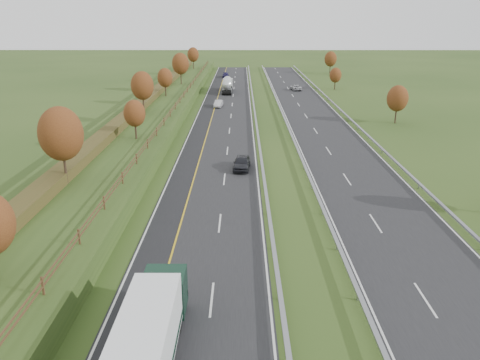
# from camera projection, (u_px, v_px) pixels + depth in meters

# --- Properties ---
(ground) EXTENTS (400.00, 400.00, 0.00)m
(ground) POSITION_uv_depth(u_px,v_px,m) (272.00, 137.00, 72.17)
(ground) COLOR #2D4418
(ground) RESTS_ON ground
(near_carriageway) EXTENTS (10.50, 200.00, 0.04)m
(near_carriageway) POSITION_uv_depth(u_px,v_px,m) (222.00, 129.00, 76.91)
(near_carriageway) COLOR black
(near_carriageway) RESTS_ON ground
(far_carriageway) EXTENTS (10.50, 200.00, 0.04)m
(far_carriageway) POSITION_uv_depth(u_px,v_px,m) (322.00, 129.00, 76.86)
(far_carriageway) COLOR black
(far_carriageway) RESTS_ON ground
(hard_shoulder) EXTENTS (3.00, 200.00, 0.04)m
(hard_shoulder) POSITION_uv_depth(u_px,v_px,m) (199.00, 129.00, 76.92)
(hard_shoulder) COLOR black
(hard_shoulder) RESTS_ON ground
(lane_markings) EXTENTS (26.75, 200.00, 0.01)m
(lane_markings) POSITION_uv_depth(u_px,v_px,m) (261.00, 129.00, 76.77)
(lane_markings) COLOR silver
(lane_markings) RESTS_ON near_carriageway
(embankment_left) EXTENTS (12.00, 200.00, 2.00)m
(embankment_left) POSITION_uv_depth(u_px,v_px,m) (143.00, 124.00, 76.62)
(embankment_left) COLOR #2D4418
(embankment_left) RESTS_ON ground
(hedge_left) EXTENTS (2.20, 180.00, 1.10)m
(hedge_left) POSITION_uv_depth(u_px,v_px,m) (130.00, 114.00, 76.11)
(hedge_left) COLOR #3C3D18
(hedge_left) RESTS_ON embankment_left
(fence_left) EXTENTS (0.12, 189.06, 1.20)m
(fence_left) POSITION_uv_depth(u_px,v_px,m) (169.00, 114.00, 75.65)
(fence_left) COLOR #422B19
(fence_left) RESTS_ON embankment_left
(median_barrier_near) EXTENTS (0.32, 200.00, 0.71)m
(median_barrier_near) POSITION_uv_depth(u_px,v_px,m) (257.00, 126.00, 76.69)
(median_barrier_near) COLOR gray
(median_barrier_near) RESTS_ON ground
(median_barrier_far) EXTENTS (0.32, 200.00, 0.71)m
(median_barrier_far) POSITION_uv_depth(u_px,v_px,m) (288.00, 126.00, 76.68)
(median_barrier_far) COLOR gray
(median_barrier_far) RESTS_ON ground
(outer_barrier_far) EXTENTS (0.32, 200.00, 0.71)m
(outer_barrier_far) POSITION_uv_depth(u_px,v_px,m) (358.00, 126.00, 76.65)
(outer_barrier_far) COLOR gray
(outer_barrier_far) RESTS_ON ground
(trees_left) EXTENTS (6.64, 164.30, 7.66)m
(trees_left) POSITION_uv_depth(u_px,v_px,m) (138.00, 94.00, 71.66)
(trees_left) COLOR #2D2116
(trees_left) RESTS_ON embankment_left
(trees_far) EXTENTS (8.45, 118.60, 7.12)m
(trees_far) POSITION_uv_depth(u_px,v_px,m) (362.00, 81.00, 103.00)
(trees_far) COLOR #2D2116
(trees_far) RESTS_ON ground
(road_tanker) EXTENTS (2.40, 11.22, 3.46)m
(road_tanker) POSITION_uv_depth(u_px,v_px,m) (227.00, 84.00, 114.49)
(road_tanker) COLOR silver
(road_tanker) RESTS_ON near_carriageway
(car_dark_near) EXTENTS (2.31, 4.88, 1.61)m
(car_dark_near) POSITION_uv_depth(u_px,v_px,m) (242.00, 163.00, 56.57)
(car_dark_near) COLOR black
(car_dark_near) RESTS_ON near_carriageway
(car_silver_mid) EXTENTS (1.84, 4.25, 1.36)m
(car_silver_mid) POSITION_uv_depth(u_px,v_px,m) (218.00, 103.00, 95.87)
(car_silver_mid) COLOR #BAB9BF
(car_silver_mid) RESTS_ON near_carriageway
(car_small_far) EXTENTS (2.00, 4.77, 1.38)m
(car_small_far) POSITION_uv_depth(u_px,v_px,m) (226.00, 75.00, 142.14)
(car_small_far) COLOR #1A1543
(car_small_far) RESTS_ON near_carriageway
(car_oncoming) EXTENTS (2.81, 5.09, 1.35)m
(car_oncoming) POSITION_uv_depth(u_px,v_px,m) (296.00, 87.00, 117.69)
(car_oncoming) COLOR #B4B4B9
(car_oncoming) RESTS_ON far_carriageway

